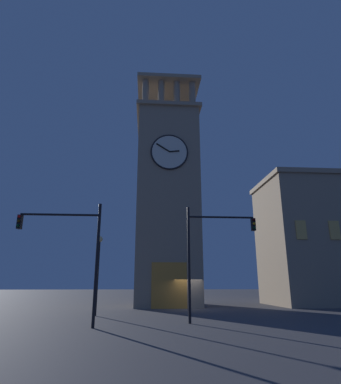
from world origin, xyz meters
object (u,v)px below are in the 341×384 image
(street_lamp, at_px, (99,260))
(traffic_signal_near, at_px, (210,245))
(traffic_signal_mid, at_px, (72,243))
(clocktower, at_px, (167,202))

(street_lamp, bearing_deg, traffic_signal_near, 145.78)
(traffic_signal_near, distance_m, traffic_signal_mid, 7.81)
(traffic_signal_mid, height_order, street_lamp, traffic_signal_mid)
(clocktower, xyz_separation_m, street_lamp, (5.51, 10.36, -6.92))
(traffic_signal_mid, bearing_deg, traffic_signal_near, -168.52)
(street_lamp, bearing_deg, clocktower, -118.00)
(traffic_signal_near, height_order, traffic_signal_mid, traffic_signal_near)
(traffic_signal_mid, bearing_deg, street_lamp, -94.47)
(traffic_signal_mid, bearing_deg, clocktower, -109.70)
(clocktower, relative_size, traffic_signal_mid, 4.12)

